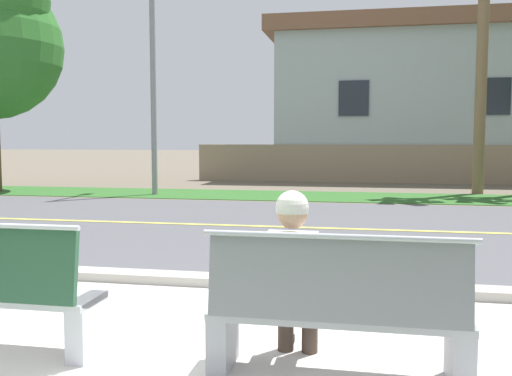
# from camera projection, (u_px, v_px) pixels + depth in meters

# --- Properties ---
(ground_plane) EXTENTS (140.00, 140.00, 0.00)m
(ground_plane) POSITION_uv_depth(u_px,v_px,m) (292.00, 216.00, 11.59)
(ground_plane) COLOR #665B4C
(sidewalk_pavement) EXTENTS (44.00, 3.60, 0.01)m
(sidewalk_pavement) POSITION_uv_depth(u_px,v_px,m) (163.00, 353.00, 4.15)
(sidewalk_pavement) COLOR beige
(sidewalk_pavement) RESTS_ON ground_plane
(curb_edge) EXTENTS (44.00, 0.30, 0.11)m
(curb_edge) POSITION_uv_depth(u_px,v_px,m) (226.00, 281.00, 6.06)
(curb_edge) COLOR #ADA89E
(curb_edge) RESTS_ON ground_plane
(street_asphalt) EXTENTS (52.00, 8.00, 0.01)m
(street_asphalt) POSITION_uv_depth(u_px,v_px,m) (281.00, 227.00, 10.12)
(street_asphalt) COLOR #515156
(street_asphalt) RESTS_ON ground_plane
(road_centre_line) EXTENTS (48.00, 0.14, 0.01)m
(road_centre_line) POSITION_uv_depth(u_px,v_px,m) (281.00, 227.00, 10.12)
(road_centre_line) COLOR #E0CC4C
(road_centre_line) RESTS_ON ground_plane
(far_verge_grass) EXTENTS (48.00, 2.80, 0.02)m
(far_verge_grass) POSITION_uv_depth(u_px,v_px,m) (310.00, 196.00, 15.62)
(far_verge_grass) COLOR #2D6026
(far_verge_grass) RESTS_ON ground_plane
(bench_right) EXTENTS (1.71, 0.48, 1.01)m
(bench_right) POSITION_uv_depth(u_px,v_px,m) (337.00, 315.00, 3.64)
(bench_right) COLOR #9EA0A8
(bench_right) RESTS_ON ground_plane
(seated_person_white) EXTENTS (0.52, 0.68, 1.25)m
(seated_person_white) POSITION_uv_depth(u_px,v_px,m) (293.00, 273.00, 3.84)
(seated_person_white) COLOR #47382D
(seated_person_white) RESTS_ON ground_plane
(streetlamp) EXTENTS (0.24, 2.10, 6.86)m
(streetlamp) POSITION_uv_depth(u_px,v_px,m) (155.00, 57.00, 15.93)
(streetlamp) COLOR gray
(streetlamp) RESTS_ON ground_plane
(garden_wall) EXTENTS (13.00, 0.36, 1.40)m
(garden_wall) POSITION_uv_depth(u_px,v_px,m) (369.00, 164.00, 20.65)
(garden_wall) COLOR gray
(garden_wall) RESTS_ON ground_plane
(house_across_street) EXTENTS (11.70, 6.91, 6.25)m
(house_across_street) POSITION_uv_depth(u_px,v_px,m) (414.00, 102.00, 23.22)
(house_across_street) COLOR #A3ADB2
(house_across_street) RESTS_ON ground_plane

